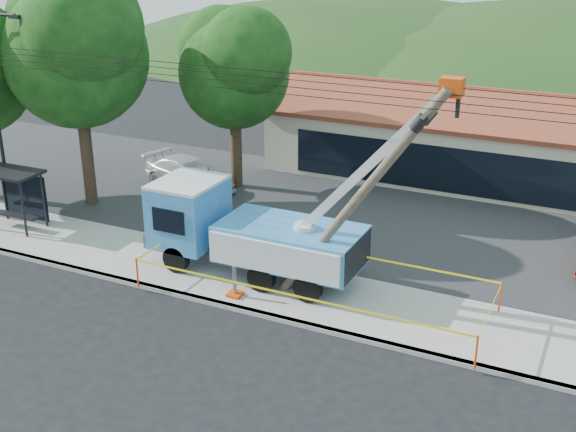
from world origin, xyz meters
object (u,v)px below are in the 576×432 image
(utility_truck, at_px, (249,230))
(car_white, at_px, (190,190))
(bus_shelter, at_px, (14,185))
(leaning_pole, at_px, (366,189))
(car_silver, at_px, (197,200))

(utility_truck, height_order, car_white, utility_truck)
(car_white, bearing_deg, bus_shelter, 167.45)
(utility_truck, relative_size, bus_shelter, 4.20)
(leaning_pole, relative_size, car_silver, 1.89)
(car_silver, relative_size, car_white, 0.80)
(utility_truck, relative_size, leaning_pole, 1.44)
(leaning_pole, height_order, car_silver, leaning_pole)
(bus_shelter, height_order, car_white, bus_shelter)
(utility_truck, relative_size, car_white, 2.17)
(utility_truck, distance_m, bus_shelter, 11.07)
(utility_truck, height_order, bus_shelter, utility_truck)
(bus_shelter, relative_size, car_white, 0.52)
(leaning_pole, bearing_deg, car_silver, 148.19)
(utility_truck, distance_m, car_white, 10.25)
(utility_truck, distance_m, car_silver, 8.73)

